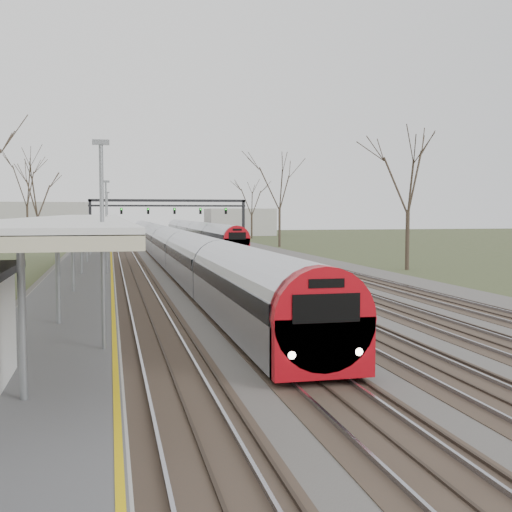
# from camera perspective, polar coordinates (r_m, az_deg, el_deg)

# --- Properties ---
(track_bed) EXTENTS (24.00, 160.00, 0.22)m
(track_bed) POSITION_cam_1_polar(r_m,az_deg,el_deg) (57.48, -5.04, -0.37)
(track_bed) COLOR #474442
(track_bed) RESTS_ON ground
(platform) EXTENTS (3.50, 69.00, 1.00)m
(platform) POSITION_cam_1_polar(r_m,az_deg,el_deg) (39.51, -15.02, -1.80)
(platform) COLOR #9E9B93
(platform) RESTS_ON ground
(canopy) EXTENTS (4.10, 50.00, 3.11)m
(canopy) POSITION_cam_1_polar(r_m,az_deg,el_deg) (34.81, -15.40, 3.10)
(canopy) COLOR slate
(canopy) RESTS_ON platform
(signal_gantry) EXTENTS (21.00, 0.59, 6.08)m
(signal_gantry) POSITION_cam_1_polar(r_m,az_deg,el_deg) (87.13, -7.74, 4.26)
(signal_gantry) COLOR black
(signal_gantry) RESTS_ON ground
(tree_east_far) EXTENTS (5.00, 5.00, 10.30)m
(tree_east_far) POSITION_cam_1_polar(r_m,az_deg,el_deg) (48.88, 13.40, 7.27)
(tree_east_far) COLOR #2D231C
(tree_east_far) RESTS_ON ground
(train_near) EXTENTS (2.62, 90.21, 3.05)m
(train_near) POSITION_cam_1_polar(r_m,az_deg,el_deg) (59.63, -8.02, 1.13)
(train_near) COLOR #A8AAB2
(train_near) RESTS_ON ground
(train_far) EXTENTS (2.62, 60.21, 3.05)m
(train_far) POSITION_cam_1_polar(r_m,az_deg,el_deg) (91.56, -5.31, 2.11)
(train_far) COLOR #A8AAB2
(train_far) RESTS_ON ground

